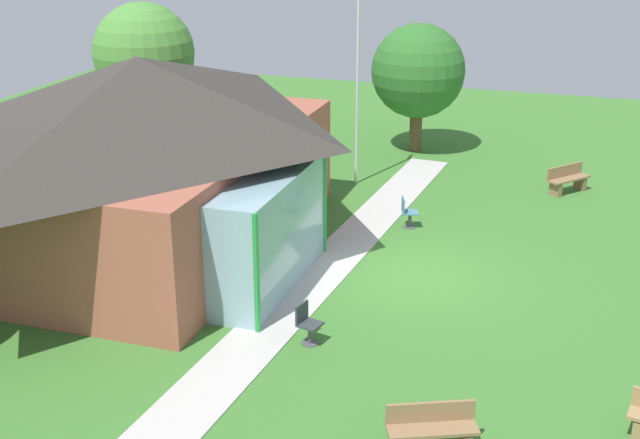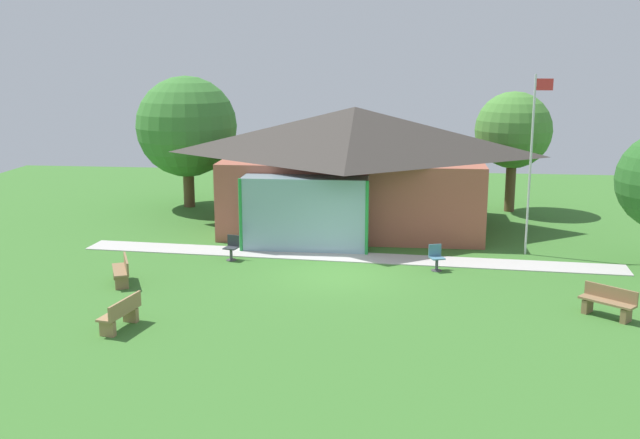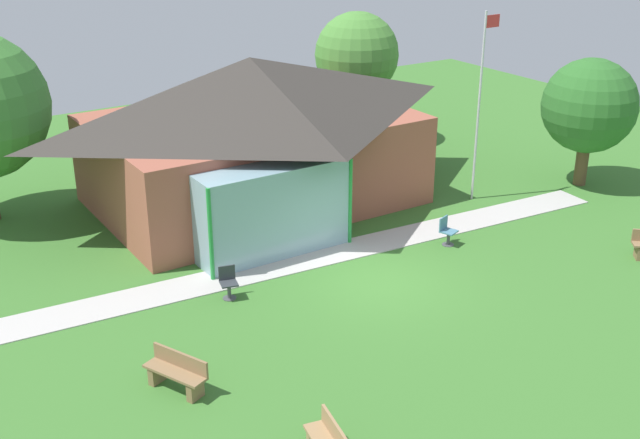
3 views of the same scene
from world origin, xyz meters
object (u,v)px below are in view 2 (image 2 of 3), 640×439
Objects in this scene: pavilion at (353,165)px; bench_front_left at (121,314)px; flagpole at (532,158)px; tree_behind_pavilion_right at (513,131)px; patio_chair_west at (232,248)px; patio_chair_lawn_spare at (436,258)px; bench_mid_left at (122,271)px; bench_lawn_far_right at (608,303)px; tree_behind_pavilion_left at (187,127)px.

bench_front_left is (-5.20, -12.59, -2.15)m from pavilion.
flagpole is 7.63m from tree_behind_pavilion_right.
patio_chair_west is 0.16× the size of tree_behind_pavilion_right.
patio_chair_west is 7.05m from patio_chair_lawn_spare.
pavilion is 7.15× the size of bench_front_left.
bench_mid_left is 1.08× the size of bench_lawn_far_right.
pavilion reaches higher than patio_chair_west.
bench_lawn_far_right is (7.69, -10.24, -2.15)m from pavilion.
patio_chair_lawn_spare is (9.82, 2.59, 0.01)m from bench_mid_left.
pavilion is at bearing -110.42° from patio_chair_west.
tree_behind_pavilion_right is (12.11, 16.45, 3.27)m from bench_front_left.
bench_mid_left is 4.19m from patio_chair_west.
patio_chair_west is at bearing 0.00° from bench_front_left.
bench_lawn_far_right is at bearing -86.83° from tree_behind_pavilion_right.
bench_lawn_far_right is 1.67× the size of patio_chair_west.
tree_behind_pavilion_left reaches higher than bench_mid_left.
bench_mid_left is at bearing -5.07° from patio_chair_lawn_spare.
tree_behind_pavilion_left is (-14.39, 7.04, 0.26)m from flagpole.
bench_lawn_far_right is at bearing -41.00° from tree_behind_pavilion_left.
bench_front_left is 7.09m from patio_chair_west.
flagpole is 1.05× the size of tree_behind_pavilion_left.
flagpole is 15.00m from bench_front_left.
flagpole is at bearing -41.73° from bench_front_left.
tree_behind_pavilion_left is (-4.06, 8.93, 3.32)m from patio_chair_west.
bench_front_left is (-12.90, -2.34, 0.00)m from bench_lawn_far_right.
bench_lawn_far_right and bench_front_left have the same top height.
bench_mid_left is at bearing 31.45° from bench_front_left.
bench_lawn_far_right is at bearing -119.95° from bench_mid_left.
pavilion is at bearing -11.22° from bench_front_left.
pavilion is 1.75× the size of flagpole.
flagpole is at bearing -155.92° from patio_chair_west.
flagpole reaches higher than tree_behind_pavilion_right.
flagpole is at bearing -26.07° from tree_behind_pavilion_left.
bench_mid_left is at bearing -159.11° from flagpole.
flagpole is at bearing -92.98° from tree_behind_pavilion_right.
pavilion is 2.06× the size of tree_behind_pavilion_right.
flagpole is 7.40× the size of patio_chair_west.
patio_chair_lawn_spare is 11.18m from tree_behind_pavilion_right.
tree_behind_pavilion_left is (-2.68, 15.88, 3.33)m from bench_front_left.
bench_front_left is 10.58m from patio_chair_lawn_spare.
patio_chair_west is (-3.82, -5.64, -2.14)m from pavilion.
flagpole reaches higher than tree_behind_pavilion_left.
pavilion is 7.14m from patio_chair_west.
flagpole is 4.11× the size of bench_mid_left.
bench_mid_left is at bearing -127.05° from pavilion.
patio_chair_lawn_spare is 14.95m from tree_behind_pavilion_left.
tree_behind_pavilion_left is at bearing 157.33° from pavilion.
tree_behind_pavilion_right is at bearing 2.23° from tree_behind_pavilion_left.
bench_lawn_far_right is 13.11m from bench_front_left.
tree_behind_pavilion_left is (-7.88, 3.29, 1.18)m from pavilion.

